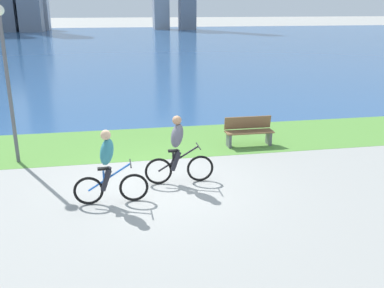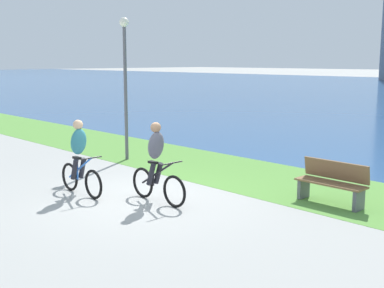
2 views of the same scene
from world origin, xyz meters
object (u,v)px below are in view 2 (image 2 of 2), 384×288
Objects in this scene: lamppost_tall at (125,69)px; cyclist_lead at (157,163)px; bench_near_path at (332,183)px; cyclist_trailing at (80,158)px.

cyclist_lead is at bearing -28.83° from lamppost_tall.
bench_near_path is at bearing 2.26° from lamppost_tall.
cyclist_lead is 1.14× the size of bench_near_path.
cyclist_lead is 1.01× the size of cyclist_trailing.
bench_near_path is at bearing 38.60° from cyclist_trailing.
cyclist_lead is 3.71m from bench_near_path.
lamppost_tall is (-6.83, -0.27, 2.28)m from bench_near_path.
cyclist_lead is 1.87m from cyclist_trailing.
cyclist_trailing reaches higher than bench_near_path.
cyclist_lead is at bearing 27.09° from cyclist_trailing.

